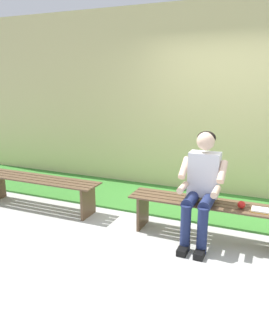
% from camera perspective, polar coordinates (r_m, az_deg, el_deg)
% --- Properties ---
extents(ground_plane, '(10.00, 7.00, 0.04)m').
position_cam_1_polar(ground_plane, '(3.63, -10.92, -15.29)').
color(ground_plane, '#B2B2AD').
extents(grass_strip, '(9.00, 2.10, 0.03)m').
position_cam_1_polar(grass_strip, '(5.57, 2.83, -3.58)').
color(grass_strip, '#387A2D').
rests_on(grass_strip, ground).
extents(brick_wall, '(9.50, 0.24, 2.92)m').
position_cam_1_polar(brick_wall, '(5.40, 11.32, 11.25)').
color(brick_wall, '#D1C684').
rests_on(brick_wall, ground).
extents(bench_near, '(1.82, 0.39, 0.45)m').
position_cam_1_polar(bench_near, '(3.90, 12.37, -7.19)').
color(bench_near, brown).
rests_on(bench_near, ground).
extents(bench_far, '(1.86, 0.39, 0.45)m').
position_cam_1_polar(bench_far, '(4.89, -16.31, -2.83)').
color(bench_far, brown).
rests_on(bench_far, ground).
extents(person_seated, '(0.50, 0.69, 1.25)m').
position_cam_1_polar(person_seated, '(3.70, 11.53, -2.70)').
color(person_seated, silver).
rests_on(person_seated, ground).
extents(apple, '(0.08, 0.08, 0.08)m').
position_cam_1_polar(apple, '(3.76, 18.05, -6.08)').
color(apple, red).
rests_on(apple, bench_near).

